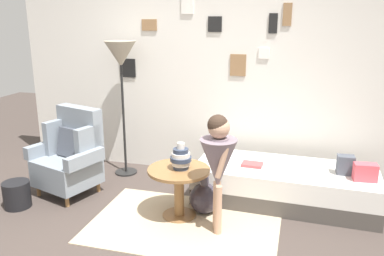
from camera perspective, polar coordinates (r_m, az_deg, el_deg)
ground_plane at (r=3.64m, az=-6.56°, el=-16.88°), size 12.00×12.00×0.00m
gallery_wall at (r=4.97m, az=1.42°, el=8.20°), size 4.80×0.12×2.60m
rug at (r=3.98m, az=-1.08°, el=-13.60°), size 1.81×1.21×0.01m
armchair at (r=4.70m, az=-16.96°, el=-3.79°), size 0.87×0.75×0.97m
daybed at (r=4.46m, az=13.07°, el=-7.88°), size 1.93×0.88×0.40m
pillow_head at (r=4.25m, az=23.57°, el=-5.83°), size 0.23×0.14×0.17m
pillow_mid at (r=4.34m, az=21.12°, el=-4.96°), size 0.17×0.13×0.20m
side_table at (r=3.97m, az=-1.89°, el=-7.72°), size 0.62×0.62×0.51m
vase_striped at (r=3.88m, az=-1.61°, el=-4.34°), size 0.21×0.21×0.27m
floor_lamp at (r=4.90m, az=-10.17°, el=9.56°), size 0.38×0.38×1.67m
person_child at (r=3.57m, az=3.78°, el=-4.44°), size 0.34×0.34×1.13m
book_on_daybed at (r=4.35m, az=8.61°, el=-5.19°), size 0.23×0.17×0.03m
demijohn_near at (r=4.13m, az=1.78°, el=-10.00°), size 0.31×0.31×0.40m
magazine_basket at (r=4.64m, az=-23.81°, el=-8.71°), size 0.28×0.28×0.28m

